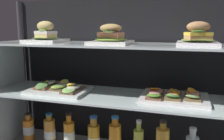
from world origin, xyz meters
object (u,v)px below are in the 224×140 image
(plated_roll_sandwich_far_left, at_px, (198,37))
(open_sandwich_tray_mid_right, at_px, (59,88))
(juice_bottle_front_middle, at_px, (94,137))
(juice_bottle_back_right, at_px, (115,139))
(plated_roll_sandwich_far_right, at_px, (111,37))
(juice_bottle_tucked_behind, at_px, (29,129))
(plated_roll_sandwich_near_left_corner, at_px, (46,35))
(juice_bottle_near_post, at_px, (69,134))
(juice_bottle_front_second, at_px, (50,132))
(open_sandwich_tray_left_of_center, at_px, (174,96))

(plated_roll_sandwich_far_left, height_order, open_sandwich_tray_mid_right, plated_roll_sandwich_far_left)
(juice_bottle_front_middle, xyz_separation_m, juice_bottle_back_right, (0.14, -0.02, 0.01))
(juice_bottle_front_middle, bearing_deg, open_sandwich_tray_mid_right, -161.45)
(plated_roll_sandwich_far_right, relative_size, juice_bottle_tucked_behind, 1.10)
(plated_roll_sandwich_near_left_corner, distance_m, juice_bottle_near_post, 0.61)
(juice_bottle_front_second, height_order, juice_bottle_near_post, juice_bottle_near_post)
(open_sandwich_tray_mid_right, distance_m, juice_bottle_front_second, 0.32)
(plated_roll_sandwich_far_right, relative_size, juice_bottle_front_middle, 0.99)
(plated_roll_sandwich_far_left, height_order, juice_bottle_front_middle, plated_roll_sandwich_far_left)
(plated_roll_sandwich_near_left_corner, relative_size, open_sandwich_tray_left_of_center, 0.61)
(plated_roll_sandwich_far_left, height_order, juice_bottle_front_second, plated_roll_sandwich_far_left)
(juice_bottle_front_middle, bearing_deg, juice_bottle_tucked_behind, -176.83)
(open_sandwich_tray_left_of_center, height_order, juice_bottle_front_middle, open_sandwich_tray_left_of_center)
(plated_roll_sandwich_near_left_corner, xyz_separation_m, open_sandwich_tray_mid_right, (0.10, -0.03, -0.30))
(juice_bottle_back_right, bearing_deg, juice_bottle_front_second, 179.87)
(juice_bottle_front_middle, bearing_deg, plated_roll_sandwich_far_right, -27.71)
(juice_bottle_front_second, bearing_deg, juice_bottle_near_post, 0.43)
(plated_roll_sandwich_near_left_corner, bearing_deg, juice_bottle_back_right, 1.26)
(open_sandwich_tray_mid_right, height_order, juice_bottle_back_right, open_sandwich_tray_mid_right)
(open_sandwich_tray_mid_right, bearing_deg, plated_roll_sandwich_far_right, -1.34)
(plated_roll_sandwich_near_left_corner, distance_m, juice_bottle_back_right, 0.73)
(plated_roll_sandwich_far_right, distance_m, juice_bottle_back_right, 0.59)
(juice_bottle_tucked_behind, xyz_separation_m, juice_bottle_near_post, (0.29, 0.01, 0.01))
(open_sandwich_tray_left_of_center, bearing_deg, open_sandwich_tray_mid_right, -177.38)
(juice_bottle_tucked_behind, distance_m, juice_bottle_near_post, 0.29)
(plated_roll_sandwich_far_right, xyz_separation_m, juice_bottle_back_right, (0.01, 0.05, -0.59))
(open_sandwich_tray_left_of_center, bearing_deg, plated_roll_sandwich_far_right, -173.54)
(open_sandwich_tray_mid_right, relative_size, juice_bottle_front_second, 1.70)
(plated_roll_sandwich_far_right, height_order, open_sandwich_tray_left_of_center, plated_roll_sandwich_far_right)
(juice_bottle_front_second, bearing_deg, juice_bottle_back_right, -0.13)
(juice_bottle_front_second, height_order, juice_bottle_front_middle, juice_bottle_front_middle)
(juice_bottle_front_second, distance_m, juice_bottle_back_right, 0.43)
(juice_bottle_near_post, bearing_deg, juice_bottle_front_second, -179.57)
(open_sandwich_tray_left_of_center, height_order, juice_bottle_near_post, open_sandwich_tray_left_of_center)
(juice_bottle_front_second, xyz_separation_m, juice_bottle_near_post, (0.13, 0.00, 0.00))
(juice_bottle_front_second, xyz_separation_m, juice_bottle_back_right, (0.43, -0.00, 0.01))
(open_sandwich_tray_left_of_center, relative_size, juice_bottle_tucked_behind, 1.80)
(plated_roll_sandwich_far_left, height_order, juice_bottle_tucked_behind, plated_roll_sandwich_far_left)
(plated_roll_sandwich_far_left, bearing_deg, open_sandwich_tray_left_of_center, -173.29)
(juice_bottle_near_post, distance_m, juice_bottle_back_right, 0.29)
(plated_roll_sandwich_far_right, xyz_separation_m, juice_bottle_front_second, (-0.42, 0.05, -0.60))
(plated_roll_sandwich_far_left, distance_m, juice_bottle_back_right, 0.72)
(juice_bottle_tucked_behind, height_order, juice_bottle_near_post, juice_bottle_near_post)
(plated_roll_sandwich_far_right, bearing_deg, juice_bottle_front_second, 173.00)
(plated_roll_sandwich_far_right, relative_size, juice_bottle_near_post, 0.94)
(juice_bottle_front_second, bearing_deg, plated_roll_sandwich_far_left, -0.21)
(open_sandwich_tray_mid_right, bearing_deg, juice_bottle_front_middle, 18.55)
(plated_roll_sandwich_far_left, distance_m, juice_bottle_tucked_behind, 1.17)
(juice_bottle_back_right, bearing_deg, plated_roll_sandwich_far_left, -0.30)
(plated_roll_sandwich_near_left_corner, xyz_separation_m, juice_bottle_tucked_behind, (-0.16, 0.00, -0.61))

